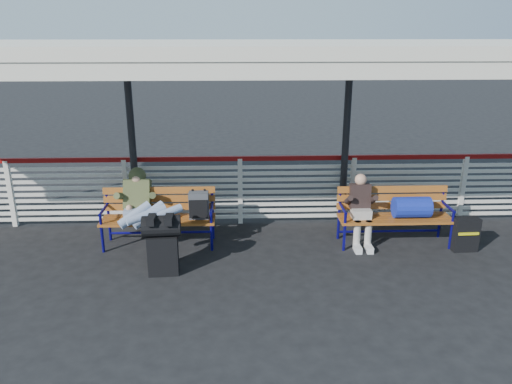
{
  "coord_description": "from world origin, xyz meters",
  "views": [
    {
      "loc": [
        -0.03,
        -6.5,
        3.35
      ],
      "look_at": [
        0.25,
        1.0,
        0.88
      ],
      "focal_mm": 35.0,
      "sensor_mm": 36.0,
      "label": 1
    }
  ],
  "objects_px": {
    "luggage_stack": "(162,243)",
    "bench_right": "(402,209)",
    "bench_left": "(170,210)",
    "suitcase_side": "(465,234)",
    "traveler_man": "(145,210)",
    "companion_person": "(361,209)"
  },
  "relations": [
    {
      "from": "luggage_stack",
      "to": "bench_right",
      "type": "xyz_separation_m",
      "value": [
        3.71,
        0.92,
        0.11
      ]
    },
    {
      "from": "companion_person",
      "to": "traveler_man",
      "type": "bearing_deg",
      "value": -176.12
    },
    {
      "from": "luggage_stack",
      "to": "companion_person",
      "type": "height_order",
      "value": "companion_person"
    },
    {
      "from": "bench_right",
      "to": "traveler_man",
      "type": "bearing_deg",
      "value": -176.65
    },
    {
      "from": "bench_right",
      "to": "companion_person",
      "type": "distance_m",
      "value": 0.67
    },
    {
      "from": "bench_right",
      "to": "companion_person",
      "type": "bearing_deg",
      "value": -179.29
    },
    {
      "from": "luggage_stack",
      "to": "traveler_man",
      "type": "bearing_deg",
      "value": 112.91
    },
    {
      "from": "bench_right",
      "to": "suitcase_side",
      "type": "xyz_separation_m",
      "value": [
        0.93,
        -0.31,
        -0.32
      ]
    },
    {
      "from": "luggage_stack",
      "to": "bench_right",
      "type": "height_order",
      "value": "bench_right"
    },
    {
      "from": "luggage_stack",
      "to": "bench_right",
      "type": "distance_m",
      "value": 3.82
    },
    {
      "from": "traveler_man",
      "to": "luggage_stack",
      "type": "bearing_deg",
      "value": -63.3
    },
    {
      "from": "bench_left",
      "to": "suitcase_side",
      "type": "height_order",
      "value": "bench_left"
    },
    {
      "from": "traveler_man",
      "to": "suitcase_side",
      "type": "height_order",
      "value": "traveler_man"
    },
    {
      "from": "traveler_man",
      "to": "companion_person",
      "type": "height_order",
      "value": "traveler_man"
    },
    {
      "from": "luggage_stack",
      "to": "bench_left",
      "type": "distance_m",
      "value": 1.04
    },
    {
      "from": "bench_left",
      "to": "traveler_man",
      "type": "xyz_separation_m",
      "value": [
        -0.32,
        -0.35,
        0.14
      ]
    },
    {
      "from": "suitcase_side",
      "to": "bench_right",
      "type": "bearing_deg",
      "value": 159.34
    },
    {
      "from": "luggage_stack",
      "to": "bench_left",
      "type": "relative_size",
      "value": 0.49
    },
    {
      "from": "luggage_stack",
      "to": "bench_right",
      "type": "relative_size",
      "value": 0.49
    },
    {
      "from": "luggage_stack",
      "to": "bench_left",
      "type": "bearing_deg",
      "value": 87.47
    },
    {
      "from": "luggage_stack",
      "to": "companion_person",
      "type": "relative_size",
      "value": 0.77
    },
    {
      "from": "companion_person",
      "to": "bench_right",
      "type": "bearing_deg",
      "value": 0.71
    }
  ]
}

